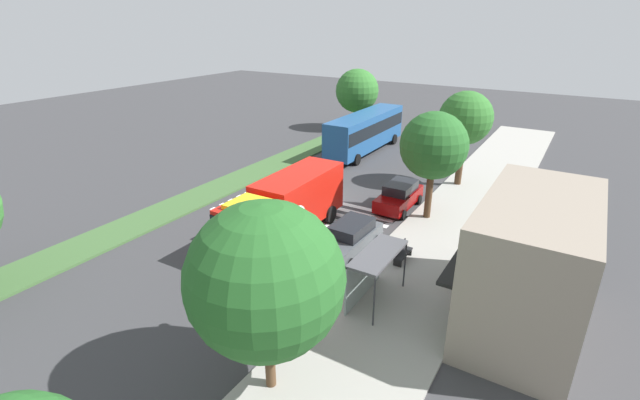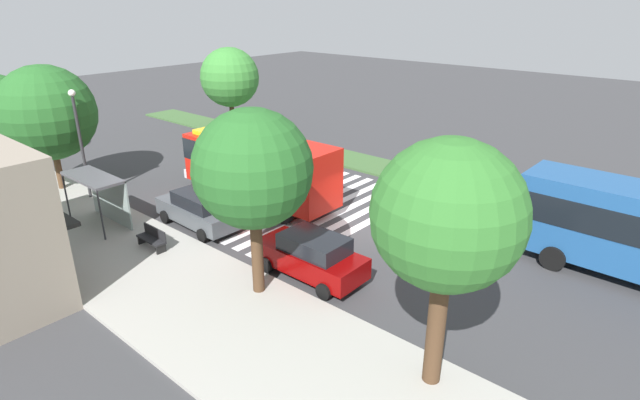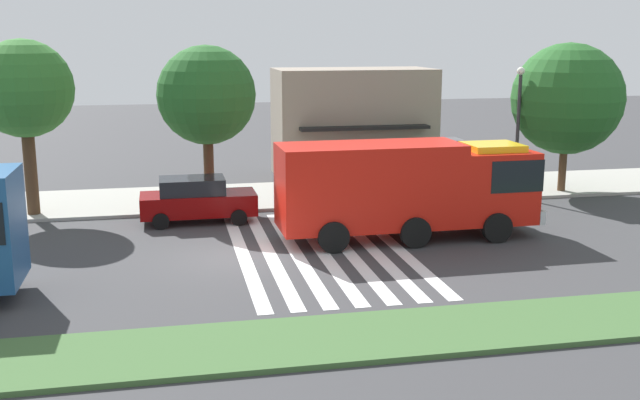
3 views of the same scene
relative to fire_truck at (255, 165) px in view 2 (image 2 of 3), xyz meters
name	(u,v)px [view 2 (image 2 of 3)]	position (x,y,z in m)	size (l,w,h in m)	color
ground_plane	(367,227)	(-6.62, -1.07, -2.00)	(120.00, 120.00, 0.00)	#38383A
sidewalk	(212,310)	(-6.62, 8.19, -1.93)	(60.00, 5.80, 0.14)	#9E9B93
median_strip	(445,183)	(-6.62, -8.93, -1.93)	(60.00, 3.00, 0.14)	#3D6033
crosswalk	(320,211)	(-3.64, -1.07, -1.99)	(5.85, 11.44, 0.01)	silver
fire_truck	(255,165)	(0.00, 0.00, 0.00)	(9.65, 2.96, 3.54)	red
parked_car_west	(311,255)	(-7.64, 4.09, -1.08)	(4.56, 2.12, 1.80)	#720505
parked_car_mid	(200,209)	(-0.52, 4.09, -1.10)	(4.70, 2.20, 1.76)	#474C51
bus_stop_shelter	(101,189)	(3.02, 6.99, -0.11)	(3.50, 1.40, 2.46)	#4C4C51
bench_near_shelter	(152,238)	(-0.98, 6.96, -1.41)	(1.60, 0.50, 0.90)	black
street_lamp	(79,135)	(6.92, 5.89, 1.59)	(0.36, 0.36, 5.81)	#2D2D30
sidewalk_tree_far_west	(448,217)	(-14.19, 6.29, 3.21)	(3.92, 3.92, 7.08)	#47301E
sidewalk_tree_west	(253,169)	(-7.00, 6.29, 2.86)	(4.14, 4.14, 6.81)	#47301E
sidewalk_tree_east	(47,113)	(9.50, 6.29, 2.45)	(5.13, 5.13, 6.88)	#513823
median_tree_west	(230,77)	(12.61, -8.93, 2.37)	(4.63, 4.63, 6.55)	#47301E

